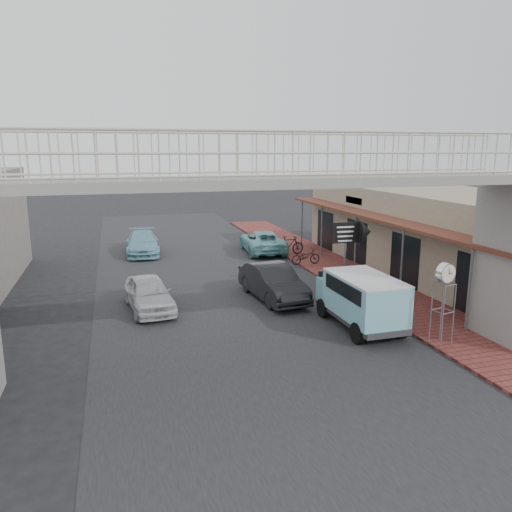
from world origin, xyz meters
TOP-DOWN VIEW (x-y plane):
  - ground at (0.00, 0.00)m, footprint 120.00×120.00m
  - road_strip at (0.00, 0.00)m, footprint 10.00×60.00m
  - sidewalk at (6.50, 3.00)m, footprint 3.00×40.00m
  - shophouse_row at (10.97, 4.00)m, footprint 7.20×18.00m
  - footbridge at (0.00, -4.00)m, footprint 16.40×2.40m
  - white_hatchback at (-2.97, 2.30)m, footprint 1.90×3.87m
  - dark_sedan at (1.92, 2.32)m, footprint 1.90×4.36m
  - angkot_curb at (4.20, 11.31)m, footprint 2.54×4.80m
  - angkot_far at (-2.56, 12.76)m, footprint 1.99×4.48m
  - angkot_van at (3.74, -1.65)m, footprint 1.77×3.77m
  - motorcycle_near at (5.30, 7.30)m, footprint 1.60×0.64m
  - motorcycle_far at (5.30, 9.80)m, footprint 1.80×0.67m
  - street_clock at (5.30, -3.83)m, footprint 0.65×0.58m
  - arrow_sign at (5.92, 2.55)m, footprint 1.72×1.10m

SIDE VIEW (x-z plane):
  - ground at x=0.00m, z-range 0.00..0.00m
  - road_strip at x=0.00m, z-range 0.00..0.01m
  - sidewalk at x=6.50m, z-range 0.00..0.10m
  - motorcycle_near at x=5.30m, z-range 0.10..0.93m
  - motorcycle_far at x=5.30m, z-range 0.10..1.16m
  - white_hatchback at x=-2.97m, z-range 0.00..1.27m
  - angkot_far at x=-2.56m, z-range 0.00..1.28m
  - angkot_curb at x=4.20m, z-range 0.00..1.29m
  - dark_sedan at x=1.92m, z-range 0.00..1.39m
  - angkot_van at x=3.74m, z-range 0.25..2.09m
  - shophouse_row at x=10.97m, z-range 0.01..4.01m
  - street_clock at x=5.30m, z-range 0.94..3.48m
  - arrow_sign at x=5.92m, z-range 1.01..3.96m
  - footbridge at x=0.00m, z-range 0.01..6.35m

